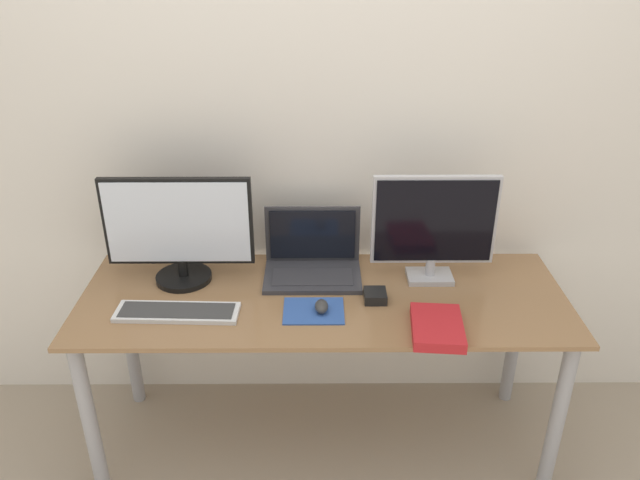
# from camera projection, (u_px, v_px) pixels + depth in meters

# --- Properties ---
(wall_back) EXTENTS (7.00, 0.05, 2.50)m
(wall_back) POSITION_uv_depth(u_px,v_px,m) (323.00, 122.00, 2.38)
(wall_back) COLOR silver
(wall_back) RESTS_ON ground_plane
(desk) EXTENTS (1.78, 0.64, 0.71)m
(desk) POSITION_uv_depth(u_px,v_px,m) (323.00, 320.00, 2.33)
(desk) COLOR olive
(desk) RESTS_ON ground_plane
(monitor_left) EXTENTS (0.55, 0.21, 0.41)m
(monitor_left) POSITION_uv_depth(u_px,v_px,m) (179.00, 230.00, 2.29)
(monitor_left) COLOR black
(monitor_left) RESTS_ON desk
(monitor_right) EXTENTS (0.46, 0.12, 0.42)m
(monitor_right) POSITION_uv_depth(u_px,v_px,m) (434.00, 226.00, 2.29)
(monitor_right) COLOR #B2B2B7
(monitor_right) RESTS_ON desk
(laptop) EXTENTS (0.37, 0.24, 0.25)m
(laptop) POSITION_uv_depth(u_px,v_px,m) (313.00, 259.00, 2.40)
(laptop) COLOR #333338
(laptop) RESTS_ON desk
(keyboard) EXTENTS (0.43, 0.14, 0.02)m
(keyboard) POSITION_uv_depth(u_px,v_px,m) (177.00, 312.00, 2.17)
(keyboard) COLOR silver
(keyboard) RESTS_ON desk
(mousepad) EXTENTS (0.21, 0.17, 0.00)m
(mousepad) POSITION_uv_depth(u_px,v_px,m) (314.00, 311.00, 2.18)
(mousepad) COLOR #2D519E
(mousepad) RESTS_ON desk
(mouse) EXTENTS (0.05, 0.08, 0.04)m
(mouse) POSITION_uv_depth(u_px,v_px,m) (321.00, 306.00, 2.17)
(mouse) COLOR #333333
(mouse) RESTS_ON mousepad
(book) EXTENTS (0.19, 0.25, 0.04)m
(book) POSITION_uv_depth(u_px,v_px,m) (437.00, 327.00, 2.07)
(book) COLOR red
(book) RESTS_ON desk
(power_brick) EXTENTS (0.08, 0.09, 0.04)m
(power_brick) POSITION_uv_depth(u_px,v_px,m) (375.00, 296.00, 2.24)
(power_brick) COLOR black
(power_brick) RESTS_ON desk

